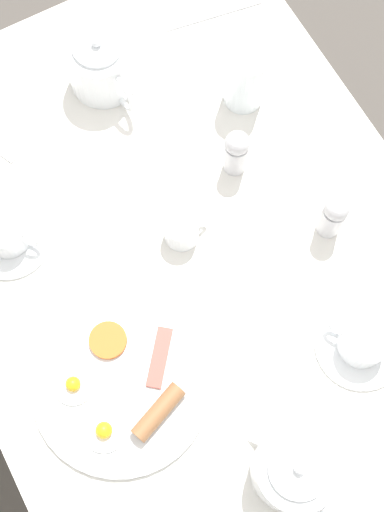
% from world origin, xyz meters
% --- Properties ---
extents(ground_plane, '(8.00, 8.00, 0.00)m').
position_xyz_m(ground_plane, '(0.00, 0.00, 0.00)').
color(ground_plane, '#4C4742').
extents(table, '(0.85, 1.20, 0.77)m').
position_xyz_m(table, '(0.00, 0.00, 0.69)').
color(table, silver).
rests_on(table, ground_plane).
extents(breakfast_plate, '(0.30, 0.30, 0.04)m').
position_xyz_m(breakfast_plate, '(-0.21, -0.14, 0.78)').
color(breakfast_plate, white).
rests_on(breakfast_plate, table).
extents(teapot_near, '(0.13, 0.22, 0.13)m').
position_xyz_m(teapot_near, '(-0.03, -0.39, 0.83)').
color(teapot_near, white).
rests_on(teapot_near, table).
extents(teapot_far, '(0.13, 0.22, 0.13)m').
position_xyz_m(teapot_far, '(0.03, 0.40, 0.83)').
color(teapot_far, white).
rests_on(teapot_far, table).
extents(teacup_with_saucer_left, '(0.15, 0.15, 0.06)m').
position_xyz_m(teacup_with_saucer_left, '(0.18, -0.27, 0.80)').
color(teacup_with_saucer_left, white).
rests_on(teacup_with_saucer_left, table).
extents(teacup_with_saucer_right, '(0.15, 0.15, 0.06)m').
position_xyz_m(teacup_with_saucer_right, '(-0.27, 0.19, 0.80)').
color(teacup_with_saucer_right, white).
rests_on(teacup_with_saucer_right, table).
extents(water_glass_short, '(0.08, 0.08, 0.13)m').
position_xyz_m(water_glass_short, '(0.24, 0.24, 0.84)').
color(water_glass_short, white).
rests_on(water_glass_short, table).
extents(creamer_jug, '(0.09, 0.06, 0.06)m').
position_xyz_m(creamer_jug, '(0.01, 0.05, 0.80)').
color(creamer_jug, white).
rests_on(creamer_jug, table).
extents(pepper_grinder, '(0.04, 0.04, 0.11)m').
position_xyz_m(pepper_grinder, '(0.16, 0.12, 0.83)').
color(pepper_grinder, '#BCBCC1').
rests_on(pepper_grinder, table).
extents(salt_grinder, '(0.04, 0.04, 0.11)m').
position_xyz_m(salt_grinder, '(0.24, -0.06, 0.83)').
color(salt_grinder, '#BCBCC1').
rests_on(salt_grinder, table).
extents(knife_by_plate, '(0.20, 0.05, 0.00)m').
position_xyz_m(knife_by_plate, '(0.28, 0.43, 0.77)').
color(knife_by_plate, silver).
rests_on(knife_by_plate, table).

